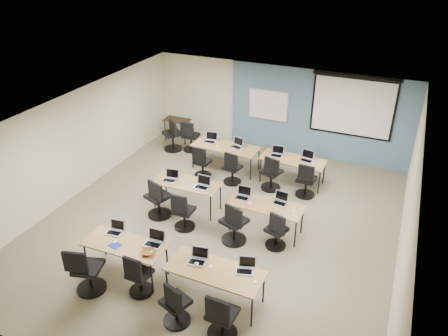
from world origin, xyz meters
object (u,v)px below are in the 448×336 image
at_px(laptop_9, 237,145).
at_px(laptop_5, 202,184).
at_px(laptop_0, 116,230).
at_px(spare_chair_b, 173,137).
at_px(task_chair_8, 202,164).
at_px(task_chair_3, 221,320).
at_px(laptop_10, 277,153).
at_px(laptop_4, 171,178).
at_px(training_table_front_right, 215,272).
at_px(training_table_mid_left, 187,184).
at_px(task_chair_2, 175,307).
at_px(training_table_back_left, 226,147).
at_px(laptop_2, 198,258).
at_px(spare_chair_a, 190,139).
at_px(task_chair_7, 276,233).
at_px(task_chair_10, 271,176).
at_px(laptop_7, 281,200).
at_px(task_chair_5, 183,214).
at_px(laptop_6, 243,195).
at_px(task_chair_0, 86,273).
at_px(laptop_3, 246,268).
at_px(training_table_back_right, 293,161).
at_px(laptop_1, 154,241).
at_px(task_chair_4, 158,201).
at_px(training_table_mid_right, 266,207).
at_px(utility_table, 177,122).
at_px(task_chair_11, 306,183).
at_px(laptop_11, 307,158).
at_px(task_chair_6, 234,226).
at_px(task_chair_9, 232,170).
at_px(laptop_8, 210,139).
at_px(task_chair_1, 138,278).
at_px(projector_screen, 353,103).

bearing_deg(laptop_9, laptop_5, -70.41).
relative_size(laptop_0, spare_chair_b, 0.30).
bearing_deg(laptop_5, task_chair_8, 118.13).
bearing_deg(task_chair_3, laptop_5, 123.23).
bearing_deg(task_chair_3, laptop_10, 100.96).
distance_m(laptop_4, laptop_5, 0.86).
xyz_separation_m(training_table_front_right, training_table_mid_left, (-1.95, 2.60, -0.00)).
bearing_deg(task_chair_2, training_table_back_left, 125.04).
height_order(laptop_2, spare_chair_a, spare_chair_a).
xyz_separation_m(training_table_mid_left, task_chair_7, (2.52, -0.65, -0.29)).
bearing_deg(task_chair_10, laptop_7, -49.90).
bearing_deg(task_chair_3, task_chair_5, 132.21).
bearing_deg(task_chair_8, laptop_6, -38.94).
height_order(laptop_7, laptop_9, laptop_9).
height_order(training_table_back_left, task_chair_0, task_chair_0).
bearing_deg(laptop_2, task_chair_3, -54.60).
height_order(laptop_3, spare_chair_b, spare_chair_b).
height_order(laptop_3, laptop_9, laptop_9).
xyz_separation_m(laptop_6, laptop_7, (0.86, 0.13, -0.00)).
bearing_deg(training_table_back_right, task_chair_2, -92.56).
distance_m(laptop_1, spare_chair_b, 5.71).
relative_size(laptop_10, spare_chair_b, 0.32).
distance_m(training_table_front_right, laptop_1, 1.43).
xyz_separation_m(laptop_0, spare_chair_b, (-1.57, 5.12, -0.35)).
xyz_separation_m(training_table_mid_left, task_chair_3, (2.40, -3.34, -0.26)).
bearing_deg(task_chair_4, training_table_mid_right, 29.76).
bearing_deg(utility_table, task_chair_11, -21.16).
bearing_deg(laptop_1, laptop_11, 65.13).
relative_size(task_chair_6, task_chair_8, 1.09).
xyz_separation_m(task_chair_0, task_chair_9, (0.95, 4.91, -0.03)).
distance_m(laptop_4, laptop_8, 2.45).
xyz_separation_m(laptop_5, task_chair_7, (2.07, -0.62, -0.41)).
relative_size(laptop_2, laptop_7, 1.02).
bearing_deg(laptop_1, task_chair_9, 86.48).
relative_size(task_chair_4, task_chair_11, 1.06).
height_order(laptop_0, task_chair_8, laptop_0).
bearing_deg(task_chair_2, laptop_2, 110.16).
relative_size(training_table_back_right, task_chair_1, 1.82).
distance_m(training_table_mid_left, training_table_back_right, 3.05).
height_order(projector_screen, training_table_mid_right, projector_screen).
bearing_deg(task_chair_5, task_chair_7, 3.14).
bearing_deg(spare_chair_a, task_chair_7, -47.12).
relative_size(training_table_mid_left, task_chair_5, 1.72).
distance_m(task_chair_0, laptop_10, 6.00).
relative_size(training_table_mid_right, laptop_9, 4.92).
bearing_deg(laptop_0, laptop_5, 64.28).
xyz_separation_m(laptop_1, task_chair_11, (2.03, 4.07, -0.39)).
xyz_separation_m(laptop_4, laptop_5, (0.86, 0.02, 0.00)).
distance_m(laptop_0, task_chair_0, 1.05).
bearing_deg(utility_table, task_chair_6, -49.45).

